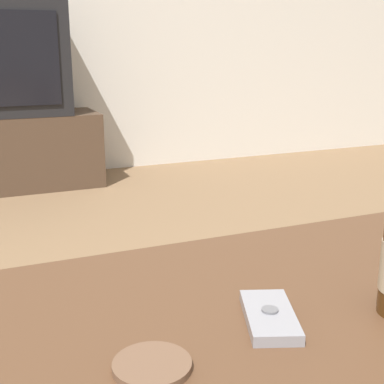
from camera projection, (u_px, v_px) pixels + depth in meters
name	position (u px, v px, depth m)	size (l,w,h in m)	color
tv_stand	(4.00, 152.00, 3.01)	(1.05, 0.42, 0.42)	#4C3828
cell_phone	(270.00, 316.00, 0.65)	(0.10, 0.13, 0.02)	gray
coaster	(152.00, 366.00, 0.55)	(0.08, 0.08, 0.01)	brown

